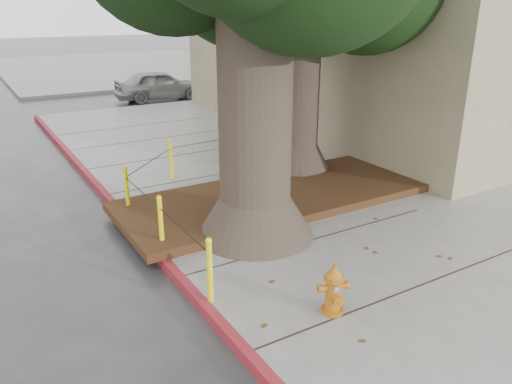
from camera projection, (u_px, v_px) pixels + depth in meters
ground at (376, 312)px, 6.79m from camera, size 140.00×140.00×0.00m
sidewalk_main at (490, 181)px, 11.66m from camera, size 16.00×26.00×0.15m
sidewalk_far at (128, 66)px, 33.75m from camera, size 16.00×20.00×0.15m
curb_red at (169, 267)px, 7.81m from camera, size 0.14×26.00×0.16m
planter_bed at (275, 196)px, 10.28m from camera, size 6.40×2.60×0.16m
bollard_ring at (186, 185)px, 9.66m from camera, size 3.79×5.39×0.95m
fire_hydrant at (333, 290)px, 6.40m from camera, size 0.37×0.36×0.70m
car_silver at (160, 85)px, 21.86m from camera, size 3.94×1.78×1.32m
car_red at (236, 78)px, 24.87m from camera, size 3.32×1.18×1.09m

